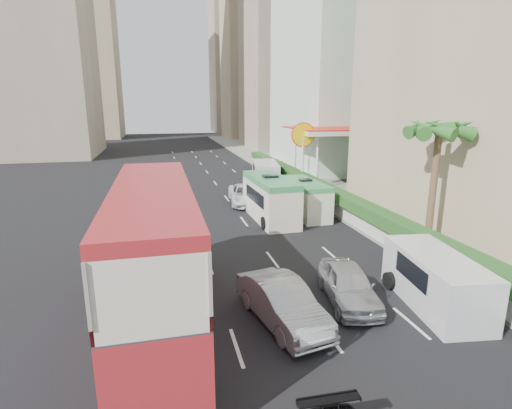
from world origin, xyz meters
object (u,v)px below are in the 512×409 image
object	(u,v)px
van_asset	(246,204)
car_silver_lane_a	(282,322)
double_decker_bus	(156,259)
panel_van_near	(435,280)
shell_station	(325,156)
palm_tree	(433,191)
minibus_near	(270,199)
minibus_far	(305,198)
panel_van_far	(265,174)
car_silver_lane_b	(347,301)

from	to	relation	value
van_asset	car_silver_lane_a	bearing A→B (deg)	-92.55
double_decker_bus	panel_van_near	bearing A→B (deg)	-5.32
shell_station	palm_tree	bearing A→B (deg)	-96.60
panel_van_near	palm_tree	distance (m)	6.44
car_silver_lane_a	minibus_near	size ratio (longest dim) A/B	0.72
van_asset	shell_station	size ratio (longest dim) A/B	0.67
car_silver_lane_a	van_asset	xyz separation A→B (m)	(2.50, 17.74, 0.00)
van_asset	minibus_far	distance (m)	5.56
minibus_far	panel_van_near	bearing A→B (deg)	-90.17
car_silver_lane_a	panel_van_near	bearing A→B (deg)	-12.63
car_silver_lane_a	panel_van_near	world-z (taller)	panel_van_near
van_asset	minibus_far	xyz separation A→B (m)	(3.37, -4.24, 1.23)
car_silver_lane_a	minibus_far	world-z (taller)	minibus_far
panel_van_far	palm_tree	xyz separation A→B (m)	(3.56, -19.86, 2.26)
car_silver_lane_a	minibus_near	distance (m)	13.50
car_silver_lane_a	minibus_near	bearing A→B (deg)	64.82
minibus_near	panel_van_far	size ratio (longest dim) A/B	1.17
minibus_near	panel_van_near	distance (m)	13.50
minibus_far	shell_station	bearing A→B (deg)	59.10
panel_van_far	car_silver_lane_b	bearing A→B (deg)	-87.31
panel_van_far	palm_tree	size ratio (longest dim) A/B	0.87
minibus_near	panel_van_far	distance (m)	12.00
double_decker_bus	minibus_near	bearing A→B (deg)	58.50
car_silver_lane_a	panel_van_near	distance (m)	6.26
palm_tree	shell_station	world-z (taller)	palm_tree
panel_van_near	palm_tree	xyz separation A→B (m)	(3.34, 4.97, 2.36)
van_asset	shell_station	world-z (taller)	shell_station
double_decker_bus	panel_van_far	xyz separation A→B (m)	(10.24, 23.86, -1.41)
double_decker_bus	car_silver_lane_b	xyz separation A→B (m)	(7.31, 0.02, -2.53)
minibus_near	palm_tree	distance (m)	10.53
van_asset	minibus_far	size ratio (longest dim) A/B	0.97
minibus_far	panel_van_near	size ratio (longest dim) A/B	1.08
panel_van_far	shell_station	bearing A→B (deg)	1.23
palm_tree	minibus_near	bearing A→B (deg)	127.74
double_decker_bus	minibus_far	world-z (taller)	double_decker_bus
panel_van_near	van_asset	bearing A→B (deg)	109.33
minibus_near	shell_station	world-z (taller)	shell_station
car_silver_lane_a	panel_van_far	xyz separation A→B (m)	(5.95, 24.71, 1.12)
palm_tree	shell_station	bearing A→B (deg)	83.40
car_silver_lane_a	palm_tree	distance (m)	11.20
car_silver_lane_a	panel_van_near	size ratio (longest dim) A/B	0.92
double_decker_bus	panel_van_near	world-z (taller)	double_decker_bus
car_silver_lane_b	minibus_near	world-z (taller)	minibus_near
minibus_far	van_asset	bearing A→B (deg)	126.99
double_decker_bus	car_silver_lane_a	world-z (taller)	double_decker_bus
double_decker_bus	panel_van_near	xyz separation A→B (m)	(10.46, -0.97, -1.51)
minibus_near	panel_van_near	xyz separation A→B (m)	(3.00, -13.16, -0.43)
car_silver_lane_a	palm_tree	world-z (taller)	palm_tree
van_asset	minibus_far	bearing A→B (deg)	-46.10
car_silver_lane_b	van_asset	size ratio (longest dim) A/B	0.81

